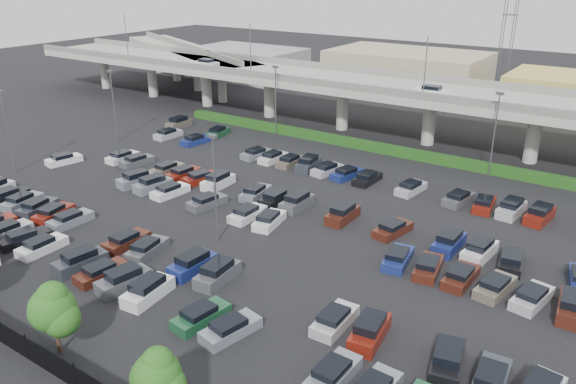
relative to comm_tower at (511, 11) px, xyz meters
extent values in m
plane|color=black|center=(-4.00, -74.00, -15.61)|extent=(280.00, 280.00, 0.00)
cube|color=#989790|center=(-4.00, -42.00, -8.36)|extent=(150.00, 13.00, 1.10)
cube|color=#63635E|center=(-4.00, -48.25, -7.31)|extent=(150.00, 0.50, 1.00)
cube|color=#63635E|center=(-4.00, -35.75, -7.31)|extent=(150.00, 0.50, 1.00)
cylinder|color=#989790|center=(-69.00, -42.00, -12.26)|extent=(1.80, 1.80, 6.70)
cube|color=#63635E|center=(-69.00, -42.00, -9.11)|extent=(2.60, 9.75, 0.50)
cylinder|color=#989790|center=(-55.00, -42.00, -12.26)|extent=(1.80, 1.80, 6.70)
cube|color=#63635E|center=(-55.00, -42.00, -9.11)|extent=(2.60, 9.75, 0.50)
cylinder|color=#989790|center=(-41.00, -42.00, -12.26)|extent=(1.80, 1.80, 6.70)
cube|color=#63635E|center=(-41.00, -42.00, -9.11)|extent=(2.60, 9.75, 0.50)
cylinder|color=#989790|center=(-27.00, -42.00, -12.26)|extent=(1.80, 1.80, 6.70)
cube|color=#63635E|center=(-27.00, -42.00, -9.11)|extent=(2.60, 9.75, 0.50)
cylinder|color=#989790|center=(-13.00, -42.00, -12.26)|extent=(1.80, 1.80, 6.70)
cube|color=#63635E|center=(-13.00, -42.00, -9.11)|extent=(2.60, 9.75, 0.50)
cylinder|color=#989790|center=(1.00, -42.00, -12.26)|extent=(1.80, 1.80, 6.70)
cube|color=#63635E|center=(1.00, -42.00, -9.11)|extent=(2.60, 9.75, 0.50)
cylinder|color=#989790|center=(15.00, -42.00, -12.26)|extent=(1.80, 1.80, 6.70)
cube|color=#63635E|center=(15.00, -42.00, -9.11)|extent=(2.60, 9.75, 0.50)
cube|color=white|center=(-38.00, -45.00, -7.40)|extent=(4.40, 1.82, 0.82)
cube|color=black|center=(-38.00, -45.00, -6.77)|extent=(2.30, 1.60, 0.50)
cube|color=white|center=(2.00, -45.00, -7.40)|extent=(4.40, 1.82, 0.82)
cube|color=black|center=(2.00, -45.00, -6.77)|extent=(2.30, 1.60, 0.50)
cylinder|color=#55555A|center=(-54.00, -48.10, -3.81)|extent=(0.14, 0.14, 8.00)
cylinder|color=#55555A|center=(-26.00, -48.10, -3.81)|extent=(0.14, 0.14, 8.00)
cylinder|color=#55555A|center=(2.00, -48.10, -3.81)|extent=(0.14, 0.14, 8.00)
cube|color=#989790|center=(-56.00, -31.00, -8.36)|extent=(50.93, 30.13, 1.10)
cube|color=#63635E|center=(-56.00, -31.00, -7.31)|extent=(47.34, 22.43, 1.00)
cylinder|color=#989790|center=(-73.22, -22.97, -12.26)|extent=(1.60, 1.60, 6.70)
cylinder|color=#989790|center=(-62.34, -28.04, -12.26)|extent=(1.60, 1.60, 6.70)
cylinder|color=#989790|center=(-51.47, -33.11, -12.26)|extent=(1.60, 1.60, 6.70)
cylinder|color=#989790|center=(-40.59, -38.18, -12.26)|extent=(1.60, 1.60, 6.70)
cube|color=#1A4313|center=(-4.00, -49.00, -15.06)|extent=(66.00, 1.60, 1.10)
cube|color=black|center=(-4.00, -102.00, -14.71)|extent=(70.00, 0.06, 1.80)
cylinder|color=black|center=(-3.00, -102.00, -14.61)|extent=(0.10, 0.10, 2.00)
cylinder|color=black|center=(2.00, -102.00, -14.61)|extent=(0.10, 0.10, 2.00)
cylinder|color=#332316|center=(-2.00, -100.39, -14.63)|extent=(0.26, 0.26, 1.97)
sphere|color=#184A13|center=(-2.00, -100.39, -12.22)|extent=(3.07, 3.07, 3.07)
sphere|color=#184A13|center=(-1.29, -100.29, -12.76)|extent=(2.41, 2.41, 2.41)
sphere|color=#184A13|center=(-2.60, -100.47, -12.55)|extent=(2.41, 2.41, 2.41)
sphere|color=#184A13|center=(-1.96, -100.27, -11.34)|extent=(2.08, 2.08, 2.08)
sphere|color=#184A13|center=(8.00, -100.82, -12.52)|extent=(2.79, 2.79, 2.79)
sphere|color=#184A13|center=(7.45, -100.90, -12.82)|extent=(2.19, 2.19, 2.19)
sphere|color=#184A13|center=(8.04, -100.70, -11.72)|extent=(1.89, 1.89, 1.89)
cube|color=#B5B5BA|center=(-21.25, -92.50, -15.20)|extent=(1.94, 4.45, 0.82)
cube|color=black|center=(-21.25, -92.70, -14.57)|extent=(1.66, 2.34, 0.50)
cube|color=black|center=(-18.50, -92.50, -15.20)|extent=(2.63, 4.67, 0.82)
cube|color=black|center=(-18.50, -92.70, -14.57)|extent=(2.01, 2.56, 0.50)
cube|color=white|center=(-15.75, -92.50, -15.20)|extent=(1.93, 4.45, 0.82)
cube|color=black|center=(-15.75, -92.70, -14.57)|extent=(1.66, 2.34, 0.50)
cube|color=#2E333C|center=(-10.25, -92.50, -15.09)|extent=(2.43, 4.61, 1.05)
cube|color=black|center=(-10.25, -92.50, -14.27)|extent=(1.96, 2.80, 0.65)
cube|color=#461C12|center=(-7.50, -92.50, -15.20)|extent=(2.27, 4.57, 0.82)
cube|color=black|center=(-7.50, -92.70, -14.57)|extent=(1.83, 2.45, 0.50)
cube|color=#4C4E53|center=(-4.75, -92.50, -15.09)|extent=(2.52, 4.64, 1.05)
cube|color=black|center=(-4.75, -92.50, -14.27)|extent=(2.01, 2.83, 0.65)
cube|color=white|center=(-2.00, -92.50, -15.09)|extent=(2.28, 4.57, 1.05)
cube|color=black|center=(-2.00, -92.50, -14.27)|extent=(1.87, 2.76, 0.65)
cube|color=#1C5130|center=(3.50, -92.50, -15.20)|extent=(2.35, 4.59, 0.82)
cube|color=black|center=(3.50, -92.70, -14.57)|extent=(1.88, 2.48, 0.50)
cube|color=slate|center=(6.25, -92.50, -15.20)|extent=(2.69, 4.68, 0.82)
cube|color=black|center=(6.25, -92.70, -14.57)|extent=(2.04, 2.58, 0.50)
cube|color=slate|center=(14.50, -92.50, -15.20)|extent=(1.93, 4.44, 0.82)
cube|color=black|center=(14.50, -92.70, -14.57)|extent=(1.66, 2.34, 0.50)
cube|color=black|center=(-29.50, -87.50, -15.20)|extent=(1.84, 4.41, 0.82)
cube|color=black|center=(-29.50, -87.70, -14.57)|extent=(1.61, 2.31, 0.50)
cube|color=slate|center=(-26.75, -87.50, -15.20)|extent=(2.51, 4.64, 0.82)
cube|color=black|center=(-26.75, -87.70, -14.57)|extent=(1.95, 2.53, 0.50)
cube|color=#2E333C|center=(-24.00, -87.50, -15.20)|extent=(2.74, 4.69, 0.82)
cube|color=black|center=(-24.00, -87.70, -14.57)|extent=(2.07, 2.59, 0.50)
cube|color=maroon|center=(-21.25, -87.50, -15.20)|extent=(2.73, 4.69, 0.82)
cube|color=black|center=(-21.25, -87.70, -14.57)|extent=(2.06, 2.59, 0.50)
cube|color=slate|center=(-18.50, -87.50, -15.20)|extent=(1.95, 4.45, 0.82)
cube|color=black|center=(-18.50, -87.70, -14.57)|extent=(1.67, 2.35, 0.50)
cube|color=#461C12|center=(-10.25, -87.50, -15.20)|extent=(1.83, 4.40, 0.82)
cube|color=black|center=(-10.25, -87.70, -14.57)|extent=(1.61, 2.30, 0.50)
cube|color=#4C4E53|center=(-7.50, -87.50, -15.20)|extent=(2.59, 4.66, 0.82)
cube|color=black|center=(-7.50, -87.70, -14.57)|extent=(1.99, 2.55, 0.50)
cube|color=navy|center=(-2.00, -87.50, -15.09)|extent=(2.01, 4.47, 1.05)
cube|color=black|center=(-2.00, -87.50, -14.27)|extent=(1.71, 2.67, 0.65)
cube|color=#4C4E53|center=(0.75, -87.50, -15.09)|extent=(2.18, 4.54, 1.05)
cube|color=black|center=(0.75, -87.50, -14.27)|extent=(1.81, 2.72, 0.65)
cube|color=#B5B5BA|center=(11.75, -87.50, -15.20)|extent=(1.93, 4.44, 0.82)
cube|color=black|center=(11.75, -87.70, -14.57)|extent=(1.66, 2.34, 0.50)
cube|color=maroon|center=(14.50, -87.50, -15.09)|extent=(2.39, 4.60, 1.05)
cube|color=black|center=(14.50, -87.50, -14.27)|extent=(1.93, 2.79, 0.65)
cube|color=black|center=(20.00, -87.50, -15.09)|extent=(2.69, 4.68, 1.05)
cube|color=black|center=(20.00, -87.50, -14.27)|extent=(2.11, 2.88, 0.65)
cube|color=#2E333C|center=(22.75, -87.50, -15.20)|extent=(2.18, 4.54, 0.82)
cube|color=black|center=(22.75, -87.70, -14.57)|extent=(1.79, 2.43, 0.50)
cube|color=white|center=(-35.00, -76.50, -15.20)|extent=(2.63, 4.67, 0.82)
cube|color=black|center=(-35.00, -76.70, -14.57)|extent=(2.01, 2.56, 0.50)
cube|color=slate|center=(-21.25, -76.50, -15.09)|extent=(2.64, 4.67, 1.05)
cube|color=black|center=(-21.25, -76.50, -14.27)|extent=(2.07, 2.86, 0.65)
cube|color=slate|center=(-18.50, -76.50, -15.09)|extent=(2.49, 4.63, 1.05)
cube|color=black|center=(-18.50, -76.50, -14.27)|extent=(1.99, 2.82, 0.65)
cube|color=white|center=(-15.75, -76.50, -15.20)|extent=(2.21, 4.55, 0.82)
cube|color=black|center=(-15.75, -76.70, -14.57)|extent=(1.80, 2.44, 0.50)
cube|color=#4C4E53|center=(-10.25, -76.50, -15.20)|extent=(2.51, 4.64, 0.82)
cube|color=black|center=(-10.25, -76.70, -14.57)|extent=(1.95, 2.53, 0.50)
cube|color=white|center=(-4.75, -76.50, -15.20)|extent=(1.85, 4.41, 0.82)
cube|color=black|center=(-4.75, -76.70, -14.57)|extent=(1.62, 2.31, 0.50)
cube|color=white|center=(-2.00, -76.50, -15.20)|extent=(2.57, 4.65, 0.82)
cube|color=black|center=(-2.00, -76.70, -14.57)|extent=(1.98, 2.55, 0.50)
cube|color=navy|center=(11.75, -76.50, -15.20)|extent=(2.46, 4.62, 0.82)
cube|color=black|center=(11.75, -76.70, -14.57)|extent=(1.93, 2.51, 0.50)
cube|color=#461C12|center=(14.50, -76.50, -15.20)|extent=(2.50, 4.63, 0.82)
cube|color=black|center=(14.50, -76.70, -14.57)|extent=(1.95, 2.53, 0.50)
cube|color=#461C12|center=(17.25, -76.50, -15.20)|extent=(1.98, 4.46, 0.82)
cube|color=black|center=(17.25, -76.70, -14.57)|extent=(1.68, 2.36, 0.50)
cube|color=#645C4E|center=(20.00, -76.50, -15.20)|extent=(2.44, 4.62, 0.82)
cube|color=black|center=(20.00, -76.70, -14.57)|extent=(1.92, 2.51, 0.50)
cube|color=#B5B5BA|center=(22.75, -76.50, -15.20)|extent=(2.59, 4.66, 0.82)
cube|color=black|center=(22.75, -76.70, -14.57)|extent=(1.99, 2.55, 0.50)
cube|color=#461C12|center=(25.50, -76.50, -15.09)|extent=(2.22, 4.55, 1.05)
cube|color=black|center=(25.50, -76.50, -14.27)|extent=(1.83, 2.74, 0.65)
cube|color=white|center=(-29.50, -71.50, -15.20)|extent=(1.91, 4.43, 0.82)
cube|color=black|center=(-29.50, -71.70, -14.57)|extent=(1.65, 2.33, 0.50)
cube|color=#4C4E53|center=(-26.75, -71.50, -15.20)|extent=(2.31, 4.58, 0.82)
cube|color=black|center=(-26.75, -71.70, -14.57)|extent=(1.86, 2.47, 0.50)
cube|color=#645C4E|center=(-21.25, -71.50, -15.20)|extent=(2.01, 4.48, 0.82)
cube|color=black|center=(-21.25, -71.70, -14.57)|extent=(1.70, 2.37, 0.50)
cube|color=maroon|center=(-18.50, -71.50, -15.20)|extent=(2.08, 4.50, 0.82)
cube|color=black|center=(-18.50, -71.70, -14.57)|extent=(1.74, 2.39, 0.50)
cube|color=maroon|center=(-15.75, -71.50, -15.20)|extent=(2.82, 4.71, 0.82)
cube|color=black|center=(-15.75, -71.69, -14.57)|extent=(2.11, 2.62, 0.50)
cube|color=white|center=(-13.00, -71.50, -15.09)|extent=(1.98, 4.46, 1.05)
cube|color=black|center=(-13.00, -71.50, -14.27)|extent=(1.70, 2.66, 0.65)
cube|color=slate|center=(-7.50, -71.50, -15.20)|extent=(2.37, 4.60, 0.82)
cube|color=black|center=(-7.50, -71.70, -14.57)|extent=(1.88, 2.49, 0.50)
cube|color=black|center=(-4.75, -71.50, -15.20)|extent=(1.83, 4.41, 0.82)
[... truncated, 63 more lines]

